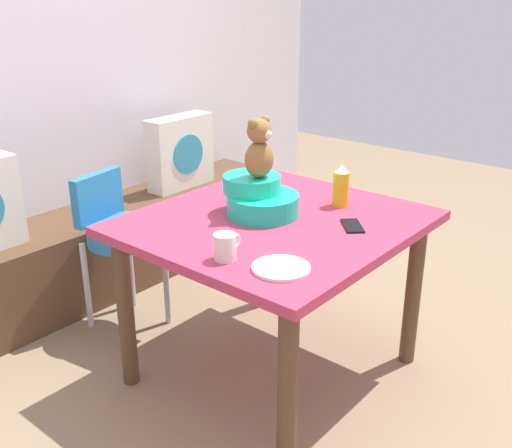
% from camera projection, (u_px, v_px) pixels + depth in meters
% --- Properties ---
extents(ground_plane, '(8.00, 8.00, 0.00)m').
position_uv_depth(ground_plane, '(273.00, 370.00, 2.74)').
color(ground_plane, '#8C7256').
extents(back_wall, '(4.40, 0.10, 2.60)m').
position_uv_depth(back_wall, '(48.00, 53.00, 3.18)').
color(back_wall, silver).
rests_on(back_wall, ground_plane).
extents(window_bench, '(2.60, 0.44, 0.46)m').
position_uv_depth(window_bench, '(98.00, 251.00, 3.41)').
color(window_bench, brown).
rests_on(window_bench, ground_plane).
extents(pillow_floral_right, '(0.44, 0.15, 0.44)m').
position_uv_depth(pillow_floral_right, '(180.00, 152.00, 3.69)').
color(pillow_floral_right, white).
rests_on(pillow_floral_right, window_bench).
extents(dining_table, '(1.11, 1.03, 0.74)m').
position_uv_depth(dining_table, '(274.00, 242.00, 2.51)').
color(dining_table, '#B73351').
rests_on(dining_table, ground_plane).
extents(highchair, '(0.37, 0.49, 0.79)m').
position_uv_depth(highchair, '(120.00, 230.00, 2.93)').
color(highchair, '#2672B2').
rests_on(highchair, ground_plane).
extents(infant_seat_teal, '(0.30, 0.33, 0.16)m').
position_uv_depth(infant_seat_teal, '(259.00, 198.00, 2.49)').
color(infant_seat_teal, '#17CA9D').
rests_on(infant_seat_teal, dining_table).
extents(teddy_bear, '(0.13, 0.12, 0.25)m').
position_uv_depth(teddy_bear, '(259.00, 149.00, 2.41)').
color(teddy_bear, olive).
rests_on(teddy_bear, infant_seat_teal).
extents(ketchup_bottle, '(0.07, 0.07, 0.18)m').
position_uv_depth(ketchup_bottle, '(341.00, 186.00, 2.58)').
color(ketchup_bottle, gold).
rests_on(ketchup_bottle, dining_table).
extents(coffee_mug, '(0.12, 0.08, 0.09)m').
position_uv_depth(coffee_mug, '(226.00, 247.00, 2.08)').
color(coffee_mug, silver).
rests_on(coffee_mug, dining_table).
extents(dinner_plate_near, '(0.20, 0.20, 0.01)m').
position_uv_depth(dinner_plate_near, '(281.00, 268.00, 2.02)').
color(dinner_plate_near, white).
rests_on(dinner_plate_near, dining_table).
extents(dinner_plate_far, '(0.20, 0.20, 0.01)m').
position_uv_depth(dinner_plate_far, '(252.00, 188.00, 2.82)').
color(dinner_plate_far, white).
rests_on(dinner_plate_far, dining_table).
extents(cell_phone, '(0.15, 0.15, 0.01)m').
position_uv_depth(cell_phone, '(352.00, 226.00, 2.38)').
color(cell_phone, black).
rests_on(cell_phone, dining_table).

